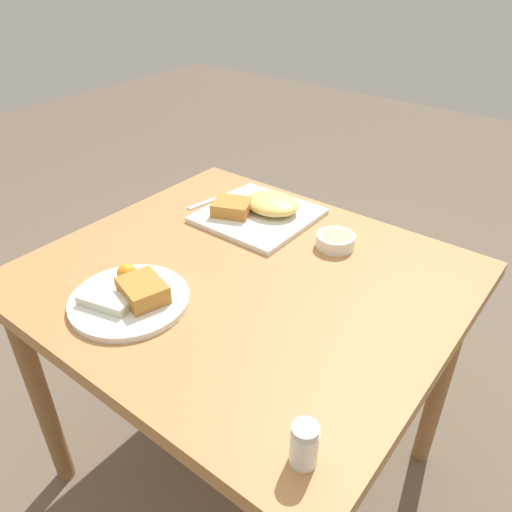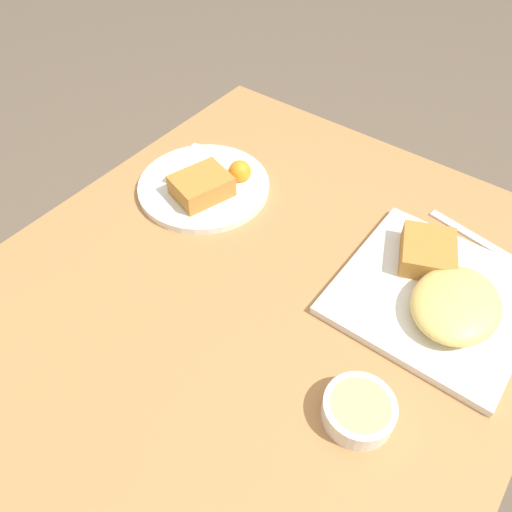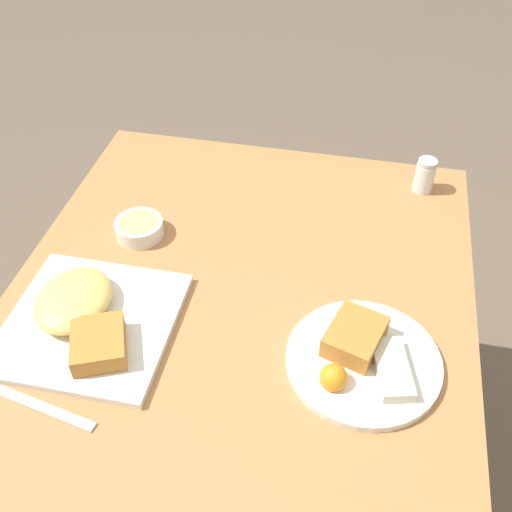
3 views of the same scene
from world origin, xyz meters
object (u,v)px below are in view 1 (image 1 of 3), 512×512
at_px(plate_oval_far, 131,296).
at_px(sauce_ramekin, 335,240).
at_px(butter_knife, 216,199).
at_px(plate_square_near, 260,210).
at_px(salt_shaker, 304,447).

xyz_separation_m(plate_oval_far, sauce_ramekin, (-0.23, -0.46, 0.00)).
bearing_deg(sauce_ramekin, butter_knife, -1.96).
xyz_separation_m(plate_square_near, salt_shaker, (-0.51, 0.56, 0.01)).
xyz_separation_m(plate_oval_far, butter_knife, (0.18, -0.47, -0.01)).
distance_m(sauce_ramekin, salt_shaker, 0.61).
bearing_deg(plate_oval_far, sauce_ramekin, -116.23).
height_order(sauce_ramekin, salt_shaker, salt_shaker).
bearing_deg(butter_knife, salt_shaker, 60.68).
bearing_deg(butter_knife, sauce_ramekin, 98.57).
bearing_deg(plate_square_near, butter_knife, -1.86).
bearing_deg(plate_square_near, salt_shaker, 132.35).
relative_size(sauce_ramekin, butter_knife, 0.49).
relative_size(plate_square_near, butter_knife, 1.45).
distance_m(plate_oval_far, salt_shaker, 0.50).
xyz_separation_m(plate_square_near, plate_oval_far, (-0.02, 0.47, -0.01)).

